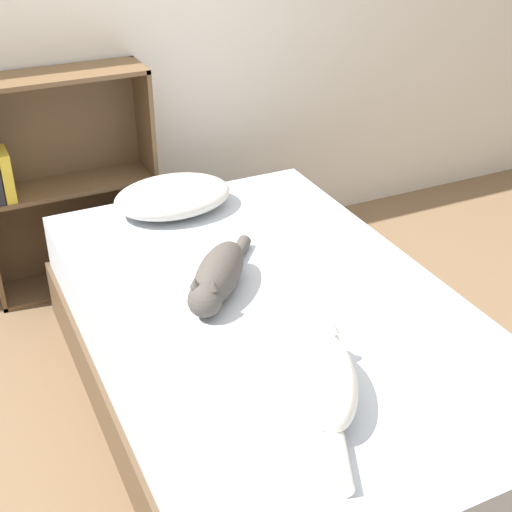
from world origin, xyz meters
name	(u,v)px	position (x,y,z in m)	size (l,w,h in m)	color
ground_plane	(273,408)	(0.00, 0.00, 0.00)	(8.00, 8.00, 0.00)	brown
wall_back	(136,0)	(0.00, 1.39, 1.25)	(8.00, 0.06, 2.50)	silver
bed	(274,358)	(0.00, 0.00, 0.24)	(1.24, 2.03, 0.49)	brown
pillow	(173,196)	(-0.08, 0.81, 0.56)	(0.50, 0.36, 0.14)	beige
cat_light	(326,377)	(-0.10, -0.50, 0.56)	(0.32, 0.54, 0.16)	white
cat_dark	(218,276)	(-0.16, 0.12, 0.56)	(0.41, 0.47, 0.16)	#47423D
bookshelf	(60,180)	(-0.46, 1.26, 0.52)	(0.78, 0.26, 1.02)	brown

